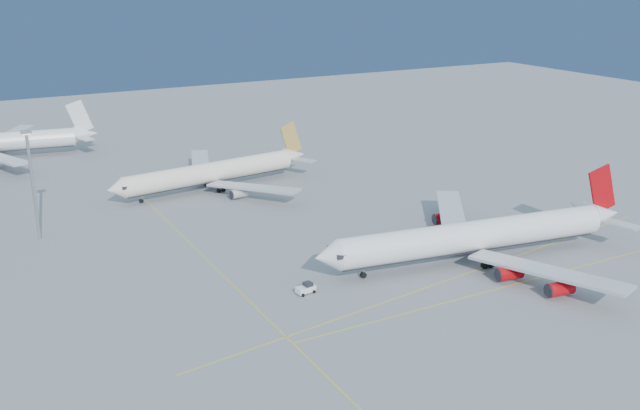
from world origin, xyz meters
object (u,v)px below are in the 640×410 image
Objects in this scene: airliner_etihad at (215,172)px; light_mast at (32,176)px; airliner_virgin at (479,236)px; pushback_tug at (306,288)px.

airliner_etihad is 2.45× the size of light_mast.
airliner_virgin is 2.91× the size of light_mast.
airliner_virgin is at bearing -35.96° from light_mast.
pushback_tug is (-9.01, -70.67, -3.82)m from airliner_etihad.
light_mast reaches higher than airliner_etihad.
light_mast reaches higher than airliner_virgin.
airliner_virgin is at bearing -75.84° from airliner_etihad.
airliner_virgin reaches higher than pushback_tug.
light_mast is (-47.90, -17.46, 9.65)m from airliner_etihad.
airliner_etihad is (-29.35, 73.50, -0.54)m from airliner_virgin.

